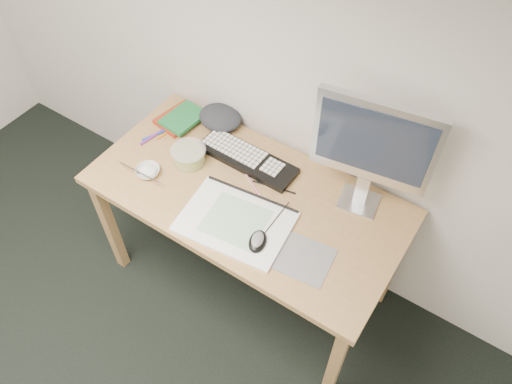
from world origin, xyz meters
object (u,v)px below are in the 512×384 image
sketchpad (235,221)px  keyboard (247,159)px  rice_bowl (148,171)px  monitor (373,145)px  desk (247,205)px

sketchpad → keyboard: size_ratio=0.95×
rice_bowl → sketchpad: bearing=-0.4°
monitor → rice_bowl: size_ratio=5.05×
sketchpad → monitor: (0.38, 0.39, 0.34)m
sketchpad → rice_bowl: rice_bowl is taller
desk → keyboard: (-0.11, 0.17, 0.10)m
keyboard → rice_bowl: size_ratio=4.37×
desk → keyboard: 0.22m
sketchpad → keyboard: keyboard is taller
keyboard → rice_bowl: bearing=-135.0°
sketchpad → monitor: bearing=38.7°
keyboard → sketchpad: bearing=-62.7°
keyboard → desk: bearing=-56.1°
desk → sketchpad: size_ratio=3.09×
monitor → rice_bowl: (-0.86, -0.38, -0.33)m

